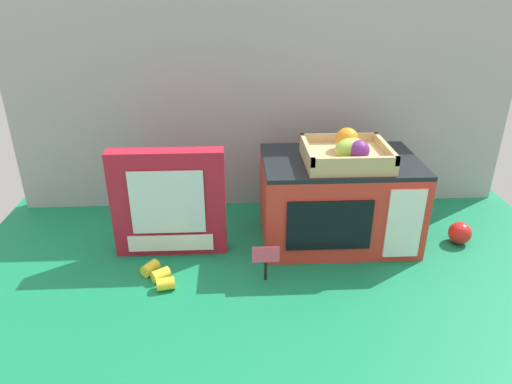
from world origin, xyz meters
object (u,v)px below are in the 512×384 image
object	(u,v)px
cookie_set_box	(169,203)
loose_toy_banana	(159,275)
food_groups_crate	(347,153)
loose_toy_apple	(460,233)
toy_microwave	(338,199)
price_sign	(266,258)

from	to	relation	value
cookie_set_box	loose_toy_banana	bearing A→B (deg)	-97.87
food_groups_crate	cookie_set_box	world-z (taller)	food_groups_crate
loose_toy_apple	loose_toy_banana	bearing A→B (deg)	-170.51
toy_microwave	cookie_set_box	bearing A→B (deg)	-173.51
price_sign	loose_toy_banana	xyz separation A→B (m)	(-0.28, 0.01, -0.05)
loose_toy_banana	loose_toy_apple	bearing A→B (deg)	9.49
food_groups_crate	loose_toy_banana	xyz separation A→B (m)	(-0.51, -0.16, -0.27)
toy_microwave	loose_toy_banana	size ratio (longest dim) A/B	3.66
price_sign	cookie_set_box	bearing A→B (deg)	149.25
loose_toy_apple	price_sign	bearing A→B (deg)	-165.30
toy_microwave	price_sign	world-z (taller)	toy_microwave
loose_toy_apple	cookie_set_box	bearing A→B (deg)	-179.97
price_sign	loose_toy_banana	bearing A→B (deg)	178.05
loose_toy_banana	loose_toy_apple	xyz separation A→B (m)	(0.86, 0.14, 0.02)
food_groups_crate	cookie_set_box	distance (m)	0.51
cookie_set_box	price_sign	xyz separation A→B (m)	(0.26, -0.15, -0.09)
food_groups_crate	loose_toy_banana	size ratio (longest dim) A/B	1.90
food_groups_crate	price_sign	xyz separation A→B (m)	(-0.23, -0.17, -0.22)
loose_toy_banana	loose_toy_apple	world-z (taller)	loose_toy_apple
price_sign	loose_toy_apple	distance (m)	0.61
toy_microwave	food_groups_crate	size ratio (longest dim) A/B	1.92
food_groups_crate	loose_toy_apple	bearing A→B (deg)	-3.23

